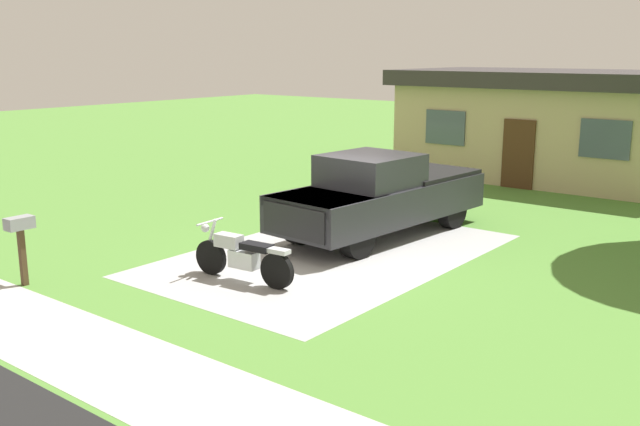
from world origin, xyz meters
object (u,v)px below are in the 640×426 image
Objects in this scene: motorcycle at (242,256)px; neighbor_house at (551,123)px; pickup_truck at (382,194)px; mailbox at (20,232)px.

neighbor_house is (0.22, 14.26, 1.32)m from motorcycle.
motorcycle is at bearing -91.58° from pickup_truck.
mailbox is 17.17m from neighbor_house.
neighbor_house reaches higher than mailbox.
mailbox is (-2.91, -2.60, 0.51)m from motorcycle.
motorcycle is 0.38× the size of pickup_truck.
neighbor_house reaches higher than motorcycle.
mailbox is at bearing -100.52° from neighbor_house.
neighbor_house reaches higher than pickup_truck.
pickup_truck is 9.89m from neighbor_house.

